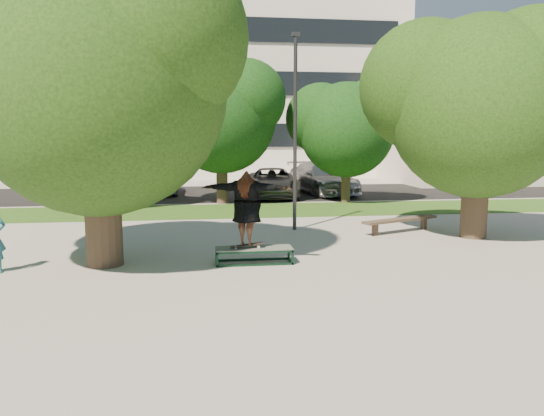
{
  "coord_description": "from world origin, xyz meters",
  "views": [
    {
      "loc": [
        -1.99,
        -11.46,
        2.99
      ],
      "look_at": [
        -0.33,
        0.6,
        1.32
      ],
      "focal_mm": 35.0,
      "sensor_mm": 36.0,
      "label": 1
    }
  ],
  "objects": [
    {
      "name": "bg_tree_left",
      "position": [
        -6.57,
        11.07,
        3.73
      ],
      "size": [
        5.28,
        4.51,
        5.77
      ],
      "color": "#38281E",
      "rests_on": "ground"
    },
    {
      "name": "car_dark",
      "position": [
        -5.0,
        15.18,
        0.68
      ],
      "size": [
        2.05,
        4.3,
        1.36
      ],
      "primitive_type": "imported",
      "rotation": [
        0.0,
        0.0,
        -0.15
      ],
      "color": "black",
      "rests_on": "asphalt_strip"
    },
    {
      "name": "skater_rig",
      "position": [
        -0.91,
        0.7,
        1.32
      ],
      "size": [
        2.19,
        1.28,
        1.81
      ],
      "rotation": [
        0.0,
        0.0,
        2.79
      ],
      "color": "white",
      "rests_on": "grind_box"
    },
    {
      "name": "tree_left",
      "position": [
        -4.29,
        1.09,
        4.42
      ],
      "size": [
        6.96,
        5.95,
        7.12
      ],
      "color": "#38281E",
      "rests_on": "ground"
    },
    {
      "name": "grind_box",
      "position": [
        -0.75,
        0.7,
        0.19
      ],
      "size": [
        1.8,
        0.6,
        0.38
      ],
      "color": "black",
      "rests_on": "ground"
    },
    {
      "name": "car_silver_b",
      "position": [
        4.28,
        15.16,
        0.8
      ],
      "size": [
        3.22,
        5.86,
        1.61
      ],
      "primitive_type": "imported",
      "rotation": [
        0.0,
        0.0,
        0.18
      ],
      "color": "#A6A5AA",
      "rests_on": "asphalt_strip"
    },
    {
      "name": "office_building",
      "position": [
        -2.0,
        31.98,
        8.0
      ],
      "size": [
        30.0,
        14.12,
        16.0
      ],
      "color": "silver",
      "rests_on": "ground"
    },
    {
      "name": "lamppost",
      "position": [
        1.0,
        5.0,
        3.15
      ],
      "size": [
        0.25,
        0.15,
        6.11
      ],
      "color": "#2D2D30",
      "rests_on": "ground"
    },
    {
      "name": "side_building",
      "position": [
        18.0,
        22.0,
        4.0
      ],
      "size": [
        15.0,
        10.0,
        8.0
      ],
      "primitive_type": "cube",
      "color": "beige",
      "rests_on": "ground"
    },
    {
      "name": "ground",
      "position": [
        0.0,
        0.0,
        0.0
      ],
      "size": [
        120.0,
        120.0,
        0.0
      ],
      "primitive_type": "plane",
      "color": "gray",
      "rests_on": "ground"
    },
    {
      "name": "asphalt_strip",
      "position": [
        0.0,
        16.0,
        0.01
      ],
      "size": [
        40.0,
        8.0,
        0.01
      ],
      "primitive_type": "cube",
      "color": "black",
      "rests_on": "ground"
    },
    {
      "name": "bench",
      "position": [
        4.18,
        4.1,
        0.37
      ],
      "size": [
        2.76,
        1.5,
        0.44
      ],
      "rotation": [
        0.0,
        0.0,
        0.42
      ],
      "color": "#4E3D2E",
      "rests_on": "ground"
    },
    {
      "name": "bg_tree_right",
      "position": [
        4.43,
        11.57,
        3.49
      ],
      "size": [
        5.04,
        4.31,
        5.43
      ],
      "color": "#38281E",
      "rests_on": "ground"
    },
    {
      "name": "car_silver_a",
      "position": [
        -3.95,
        16.29,
        0.74
      ],
      "size": [
        1.86,
        4.39,
        1.48
      ],
      "primitive_type": "imported",
      "rotation": [
        0.0,
        0.0,
        0.02
      ],
      "color": "#B9BABF",
      "rests_on": "asphalt_strip"
    },
    {
      "name": "grass_strip",
      "position": [
        1.0,
        9.5,
        0.01
      ],
      "size": [
        30.0,
        4.0,
        0.02
      ],
      "primitive_type": "cube",
      "color": "#204714",
      "rests_on": "ground"
    },
    {
      "name": "bg_tree_mid",
      "position": [
        -1.08,
        12.08,
        4.02
      ],
      "size": [
        5.76,
        4.92,
        6.24
      ],
      "color": "#38281E",
      "rests_on": "ground"
    },
    {
      "name": "car_grey",
      "position": [
        1.53,
        14.02,
        0.71
      ],
      "size": [
        2.72,
        5.24,
        1.41
      ],
      "primitive_type": "imported",
      "rotation": [
        0.0,
        0.0,
        -0.08
      ],
      "color": "#4F4E53",
      "rests_on": "asphalt_strip"
    },
    {
      "name": "tree_right",
      "position": [
        5.92,
        3.08,
        4.09
      ],
      "size": [
        6.24,
        5.33,
        6.51
      ],
      "color": "#38281E",
      "rests_on": "ground"
    }
  ]
}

